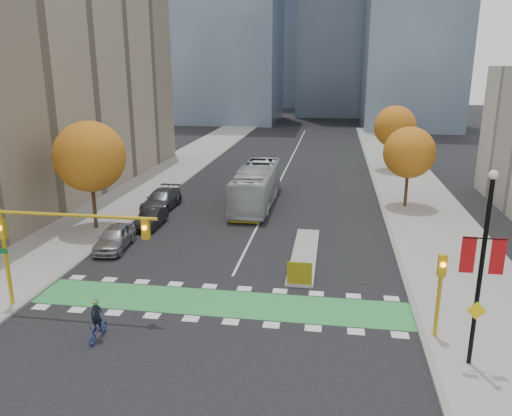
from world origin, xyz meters
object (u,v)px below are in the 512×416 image
(tree_east_near, at_px, (409,153))
(traffic_signal_west, at_px, (50,235))
(bus, at_px, (257,185))
(parked_car_a, at_px, (115,238))
(parked_car_c, at_px, (162,199))
(hazard_board, at_px, (299,273))
(tree_east_far, at_px, (395,127))
(parked_car_b, at_px, (151,218))
(banner_lamppost, at_px, (482,263))
(traffic_signal_east, at_px, (440,284))
(cyclist, at_px, (98,326))
(tree_west, at_px, (90,157))

(tree_east_near, xyz_separation_m, traffic_signal_west, (-19.93, -22.51, -0.83))
(traffic_signal_west, relative_size, bus, 0.67)
(tree_east_near, bearing_deg, bus, -175.57)
(parked_car_a, height_order, parked_car_c, parked_car_c)
(hazard_board, bearing_deg, parked_car_a, 162.17)
(tree_east_far, xyz_separation_m, parked_car_b, (-20.60, -24.68, -4.55))
(tree_east_far, height_order, banner_lamppost, banner_lamppost)
(traffic_signal_east, height_order, parked_car_a, traffic_signal_east)
(hazard_board, distance_m, parked_car_c, 19.20)
(tree_east_far, bearing_deg, tree_east_near, -91.79)
(traffic_signal_west, bearing_deg, parked_car_c, 93.25)
(traffic_signal_east, relative_size, banner_lamppost, 0.50)
(tree_east_near, relative_size, parked_car_b, 1.69)
(cyclist, distance_m, parked_car_b, 16.55)
(tree_east_near, xyz_separation_m, traffic_signal_east, (-1.50, -22.51, -2.13))
(parked_car_b, distance_m, parked_car_c, 5.08)
(tree_east_far, relative_size, traffic_signal_east, 1.87)
(tree_west, xyz_separation_m, tree_east_near, (24.00, 10.00, -0.75))
(parked_car_b, bearing_deg, tree_east_far, 49.40)
(tree_west, xyz_separation_m, bus, (10.95, 8.99, -3.85))
(traffic_signal_east, bearing_deg, tree_east_near, 86.19)
(banner_lamppost, height_order, cyclist, banner_lamppost)
(hazard_board, distance_m, tree_west, 18.44)
(hazard_board, relative_size, tree_west, 0.17)
(tree_west, height_order, parked_car_a, tree_west)
(bus, bearing_deg, banner_lamppost, -62.24)
(hazard_board, bearing_deg, cyclist, -140.69)
(tree_east_near, xyz_separation_m, parked_car_b, (-20.10, -8.68, -4.17))
(tree_west, height_order, banner_lamppost, banner_lamppost)
(parked_car_b, bearing_deg, traffic_signal_east, -37.39)
(traffic_signal_east, xyz_separation_m, parked_car_b, (-18.60, 13.83, -2.04))
(traffic_signal_west, distance_m, cyclist, 5.28)
(tree_west, relative_size, parked_car_b, 1.96)
(hazard_board, height_order, parked_car_b, hazard_board)
(tree_west, distance_m, parked_car_c, 8.48)
(tree_east_far, height_order, parked_car_c, tree_east_far)
(tree_west, xyz_separation_m, parked_car_b, (3.90, 1.32, -4.93))
(traffic_signal_west, height_order, parked_car_b, traffic_signal_west)
(hazard_board, relative_size, bus, 0.11)
(tree_east_far, height_order, bus, tree_east_far)
(banner_lamppost, bearing_deg, traffic_signal_west, 174.14)
(bus, bearing_deg, parked_car_b, -132.94)
(tree_east_near, height_order, bus, tree_east_near)
(tree_east_near, xyz_separation_m, banner_lamppost, (-0.50, -24.50, -0.25))
(traffic_signal_east, xyz_separation_m, parked_car_c, (-19.50, 18.83, -1.91))
(tree_east_far, distance_m, cyclist, 44.54)
(hazard_board, distance_m, traffic_signal_west, 13.23)
(parked_car_b, bearing_deg, cyclist, -78.64)
(traffic_signal_east, distance_m, bus, 24.42)
(traffic_signal_east, relative_size, parked_car_c, 0.72)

